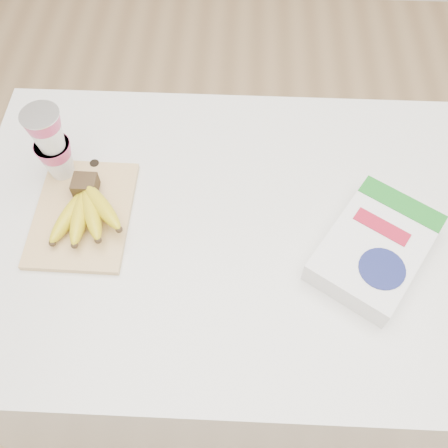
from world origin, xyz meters
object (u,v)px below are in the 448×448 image
bananas (86,209)px  yogurt_stack (51,143)px  table (235,306)px  cutting_board (83,214)px  cereal_box (375,248)px

bananas → yogurt_stack: bearing=123.9°
bananas → yogurt_stack: (-0.07, 0.11, 0.07)m
table → yogurt_stack: 0.65m
cutting_board → cereal_box: 0.58m
table → yogurt_stack: (-0.37, 0.11, 0.52)m
bananas → cereal_box: 0.56m
table → cutting_board: (-0.32, 0.01, 0.42)m
table → yogurt_stack: bearing=163.4°
table → cereal_box: (0.26, -0.05, 0.44)m
table → yogurt_stack: yogurt_stack is taller
table → cereal_box: cereal_box is taller
yogurt_stack → cereal_box: size_ratio=0.58×
table → bananas: 0.54m
cutting_board → yogurt_stack: 0.15m
table → cutting_board: bearing=177.7°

